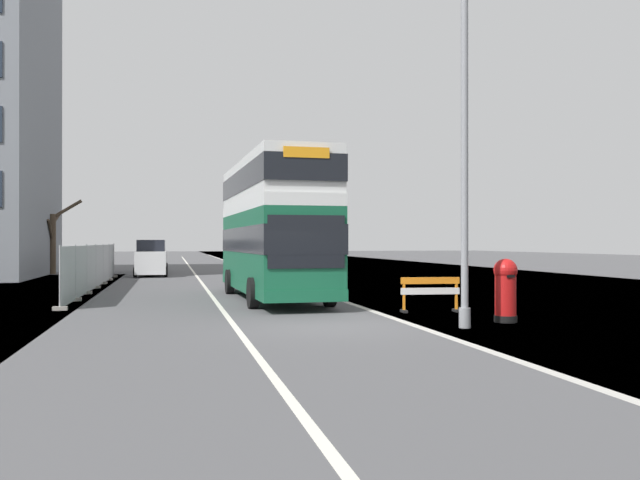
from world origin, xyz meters
TOP-DOWN VIEW (x-y plane):
  - ground at (0.57, 0.15)m, footprint 140.00×280.00m
  - double_decker_bus at (-0.04, 8.45)m, footprint 3.08×11.08m
  - lamppost_foreground at (3.36, -0.98)m, footprint 0.29×0.70m
  - red_pillar_postbox at (4.94, -0.06)m, footprint 0.63×0.63m
  - roadworks_barrier at (3.94, 2.79)m, footprint 1.82×0.60m
  - construction_site_fence at (-7.14, 15.95)m, footprint 0.44×20.60m
  - car_oncoming_near at (-4.96, 27.05)m, footprint 2.01×4.58m
  - car_receding_mid at (-4.99, 33.29)m, footprint 2.00×4.03m
  - bare_tree_far_verge_near at (-11.39, 31.06)m, footprint 3.23×2.59m
  - bare_tree_far_verge_mid at (-14.21, 38.14)m, footprint 1.79×2.23m
  - bare_tree_far_verge_far at (-14.07, 42.79)m, footprint 2.24×2.34m

SIDE VIEW (x-z plane):
  - ground at x=0.57m, z-range -0.10..0.00m
  - roadworks_barrier at x=3.94m, z-range 0.13..1.19m
  - red_pillar_postbox at x=4.94m, z-range 0.08..1.77m
  - construction_site_fence at x=-7.14m, z-range -0.04..2.00m
  - car_receding_mid at x=-4.99m, z-range -0.07..2.20m
  - car_oncoming_near at x=-4.96m, z-range -0.06..2.19m
  - bare_tree_far_verge_mid at x=-14.21m, z-range 0.11..4.25m
  - bare_tree_far_verge_far at x=-14.07m, z-range 0.12..4.41m
  - bare_tree_far_verge_near at x=-11.39m, z-range -0.06..4.93m
  - double_decker_bus at x=-0.04m, z-range 0.16..5.28m
  - lamppost_foreground at x=3.36m, z-range -0.24..9.20m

